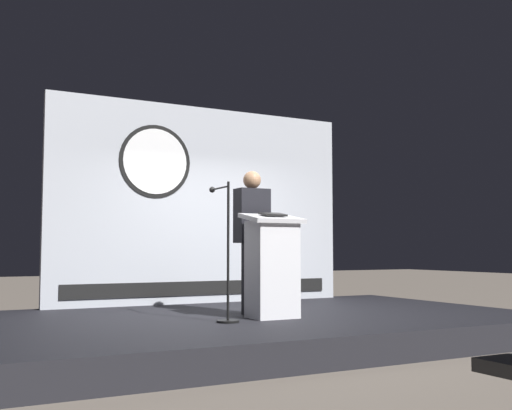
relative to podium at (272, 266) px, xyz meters
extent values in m
plane|color=#6B6056|center=(0.08, 0.38, -0.90)|extent=(40.00, 40.00, 0.00)
cube|color=black|center=(0.08, 0.38, -0.75)|extent=(6.40, 4.00, 0.30)
cube|color=#B2B7C1|center=(0.08, 2.23, 0.85)|extent=(4.57, 0.10, 2.89)
cylinder|color=black|center=(-0.69, 2.18, 1.44)|extent=(1.05, 0.02, 1.05)
cylinder|color=white|center=(-0.69, 2.17, 1.44)|extent=(0.94, 0.02, 0.94)
cube|color=black|center=(0.08, 2.18, -0.38)|extent=(4.11, 0.02, 0.20)
cube|color=silver|center=(0.00, 0.00, -0.04)|extent=(0.52, 0.40, 1.11)
cube|color=silver|center=(0.00, 0.00, 0.54)|extent=(0.64, 0.50, 0.13)
cube|color=black|center=(0.00, -0.02, 0.59)|extent=(0.28, 0.20, 0.06)
cylinder|color=black|center=(-0.01, 0.48, -0.17)|extent=(0.26, 0.26, 0.86)
cube|color=black|center=(-0.01, 0.48, 0.59)|extent=(0.40, 0.24, 0.66)
sphere|color=#997051|center=(-0.01, 0.48, 1.03)|extent=(0.22, 0.22, 0.22)
cylinder|color=black|center=(-0.63, -0.15, -0.58)|extent=(0.24, 0.24, 0.02)
cylinder|color=black|center=(-0.63, -0.15, 0.16)|extent=(0.03, 0.03, 1.52)
cylinder|color=black|center=(-0.63, 0.07, 0.87)|extent=(0.02, 0.44, 0.02)
sphere|color=#262626|center=(-0.63, 0.29, 0.87)|extent=(0.07, 0.07, 0.07)
camera|label=1|loc=(-3.44, -6.17, 0.18)|focal=43.09mm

